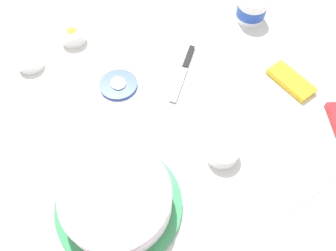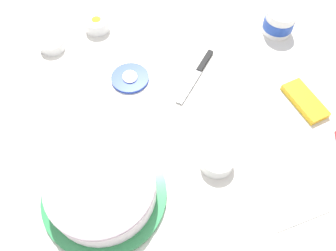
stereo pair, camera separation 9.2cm
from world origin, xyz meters
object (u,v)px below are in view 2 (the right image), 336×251
(sprinkle_bowl_blue, at_px, (217,160))
(sprinkle_bowl_pink, at_px, (52,44))
(frosting_tub_lid, at_px, (130,78))
(spreading_knife, at_px, (198,71))
(candy_box_upper, at_px, (305,101))
(frosting_tub, at_px, (279,21))
(paper_napkin, at_px, (289,194))
(frosted_cake, at_px, (102,188))
(sprinkle_bowl_orange, at_px, (97,24))

(sprinkle_bowl_blue, xyz_separation_m, sprinkle_bowl_pink, (0.53, 0.42, -0.01))
(frosting_tub_lid, height_order, sprinkle_bowl_blue, sprinkle_bowl_blue)
(frosting_tub_lid, distance_m, sprinkle_bowl_blue, 0.38)
(spreading_knife, relative_size, candy_box_upper, 1.29)
(frosting_tub_lid, distance_m, spreading_knife, 0.22)
(frosting_tub, relative_size, sprinkle_bowl_blue, 1.14)
(spreading_knife, relative_size, paper_napkin, 1.29)
(paper_napkin, bearing_deg, frosting_tub_lid, 36.51)
(frosting_tub, xyz_separation_m, frosting_tub_lid, (-0.11, 0.53, -0.04))
(frosting_tub_lid, height_order, candy_box_upper, candy_box_upper)
(sprinkle_bowl_blue, bearing_deg, sprinkle_bowl_pink, 38.32)
(spreading_knife, xyz_separation_m, sprinkle_bowl_pink, (0.21, 0.45, 0.01))
(sprinkle_bowl_blue, bearing_deg, frosting_tub_lid, 28.48)
(frosted_cake, bearing_deg, frosting_tub_lid, -18.25)
(spreading_knife, distance_m, paper_napkin, 0.46)
(frosted_cake, distance_m, sprinkle_bowl_pink, 0.56)
(frosted_cake, bearing_deg, paper_napkin, -101.74)
(frosting_tub, bearing_deg, frosting_tub_lid, 101.57)
(frosting_tub_lid, xyz_separation_m, sprinkle_bowl_blue, (-0.34, -0.18, 0.02))
(candy_box_upper, bearing_deg, sprinkle_bowl_blue, 99.73)
(frosting_tub_lid, distance_m, paper_napkin, 0.57)
(sprinkle_bowl_orange, xyz_separation_m, paper_napkin, (-0.71, -0.42, -0.02))
(frosting_tub_lid, relative_size, candy_box_upper, 0.79)
(sprinkle_bowl_pink, bearing_deg, frosted_cake, -168.50)
(frosted_cake, relative_size, sprinkle_bowl_blue, 3.51)
(frosted_cake, height_order, sprinkle_bowl_blue, frosted_cake)
(frosting_tub, bearing_deg, sprinkle_bowl_blue, 142.15)
(sprinkle_bowl_pink, relative_size, paper_napkin, 0.54)
(sprinkle_bowl_pink, bearing_deg, candy_box_upper, -117.91)
(frosting_tub_lid, xyz_separation_m, sprinkle_bowl_orange, (0.25, 0.08, 0.02))
(sprinkle_bowl_blue, bearing_deg, sprinkle_bowl_orange, 23.87)
(spreading_knife, relative_size, sprinkle_bowl_pink, 2.39)
(sprinkle_bowl_blue, distance_m, sprinkle_bowl_orange, 0.64)
(frosting_tub, relative_size, spreading_knife, 0.53)
(sprinkle_bowl_pink, bearing_deg, frosting_tub_lid, -128.97)
(sprinkle_bowl_blue, height_order, candy_box_upper, sprinkle_bowl_blue)
(frosted_cake, xyz_separation_m, frosting_tub_lid, (0.36, -0.12, -0.04))
(frosted_cake, relative_size, paper_napkin, 2.11)
(frosting_tub_lid, distance_m, sprinkle_bowl_pink, 0.30)
(candy_box_upper, relative_size, paper_napkin, 1.00)
(paper_napkin, bearing_deg, sprinkle_bowl_orange, 30.46)
(spreading_knife, distance_m, sprinkle_bowl_orange, 0.40)
(frosting_tub_lid, relative_size, sprinkle_bowl_blue, 1.31)
(frosting_tub_lid, xyz_separation_m, sprinkle_bowl_pink, (0.19, 0.23, 0.01))
(frosting_tub, bearing_deg, spreading_knife, 111.99)
(sprinkle_bowl_pink, distance_m, sprinkle_bowl_orange, 0.17)
(frosting_tub, distance_m, sprinkle_bowl_blue, 0.57)
(candy_box_upper, bearing_deg, spreading_knife, 43.03)
(sprinkle_bowl_blue, relative_size, paper_napkin, 0.60)
(frosting_tub_lid, bearing_deg, candy_box_upper, -111.78)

